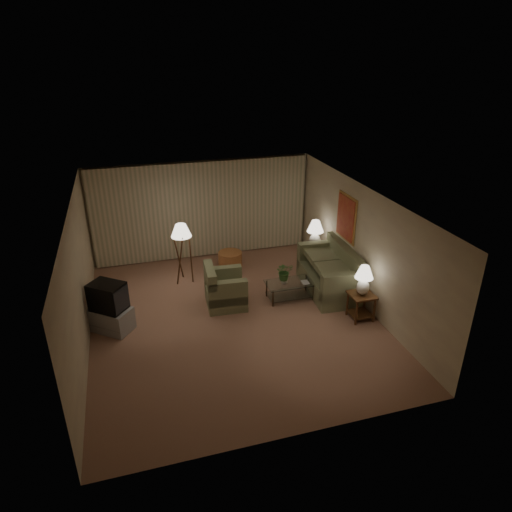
{
  "coord_description": "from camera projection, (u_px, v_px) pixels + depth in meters",
  "views": [
    {
      "loc": [
        -1.92,
        -8.3,
        5.45
      ],
      "look_at": [
        0.69,
        0.6,
        1.14
      ],
      "focal_mm": 32.0,
      "sensor_mm": 36.0,
      "label": 1
    }
  ],
  "objects": [
    {
      "name": "side_table_near",
      "position": [
        361.0,
        302.0,
        9.83
      ],
      "size": [
        0.52,
        0.52,
        0.6
      ],
      "color": "#3B2110",
      "rests_on": "ground"
    },
    {
      "name": "armchair",
      "position": [
        226.0,
        290.0,
        10.37
      ],
      "size": [
        1.04,
        1.0,
        0.77
      ],
      "rotation": [
        0.0,
        0.0,
        1.5
      ],
      "color": "gray",
      "rests_on": "ground"
    },
    {
      "name": "floor_lamp",
      "position": [
        183.0,
        252.0,
        11.23
      ],
      "size": [
        0.5,
        0.5,
        1.54
      ],
      "color": "#3B2110",
      "rests_on": "ground"
    },
    {
      "name": "sofa",
      "position": [
        329.0,
        274.0,
        10.95
      ],
      "size": [
        2.16,
        1.32,
        0.89
      ],
      "rotation": [
        0.0,
        0.0,
        -1.65
      ],
      "color": "gray",
      "rests_on": "ground"
    },
    {
      "name": "book",
      "position": [
        302.0,
        283.0,
        10.59
      ],
      "size": [
        0.18,
        0.23,
        0.02
      ],
      "primitive_type": "imported",
      "rotation": [
        0.0,
        0.0,
        -0.06
      ],
      "color": "olive",
      "rests_on": "coffee_table"
    },
    {
      "name": "table_lamp_near",
      "position": [
        364.0,
        278.0,
        9.58
      ],
      "size": [
        0.39,
        0.39,
        0.67
      ],
      "color": "white",
      "rests_on": "side_table_near"
    },
    {
      "name": "coffee_table",
      "position": [
        290.0,
        288.0,
        10.67
      ],
      "size": [
        1.14,
        0.62,
        0.41
      ],
      "color": "silver",
      "rests_on": "ground"
    },
    {
      "name": "crt_tv",
      "position": [
        108.0,
        296.0,
        9.28
      ],
      "size": [
        1.16,
        1.15,
        0.59
      ],
      "primitive_type": "cube",
      "rotation": [
        0.0,
        0.0,
        -0.67
      ],
      "color": "black",
      "rests_on": "tv_cabinet"
    },
    {
      "name": "ottoman",
      "position": [
        230.0,
        260.0,
        12.23
      ],
      "size": [
        0.71,
        0.71,
        0.42
      ],
      "primitive_type": "cylinder",
      "rotation": [
        0.0,
        0.0,
        0.13
      ],
      "color": "#B56D3D",
      "rests_on": "ground"
    },
    {
      "name": "side_table_far",
      "position": [
        314.0,
        254.0,
        12.1
      ],
      "size": [
        0.45,
        0.38,
        0.6
      ],
      "color": "#3B2110",
      "rests_on": "ground"
    },
    {
      "name": "flowers",
      "position": [
        285.0,
        269.0,
        10.41
      ],
      "size": [
        0.43,
        0.38,
        0.43
      ],
      "primitive_type": "imported",
      "rotation": [
        0.0,
        0.0,
        -0.12
      ],
      "color": "#407333",
      "rests_on": "vase"
    },
    {
      "name": "vase",
      "position": [
        284.0,
        280.0,
        10.54
      ],
      "size": [
        0.17,
        0.17,
        0.17
      ],
      "primitive_type": "imported",
      "rotation": [
        0.0,
        0.0,
        -0.09
      ],
      "color": "white",
      "rests_on": "coffee_table"
    },
    {
      "name": "ground",
      "position": [
        233.0,
        318.0,
        10.01
      ],
      "size": [
        7.0,
        7.0,
        0.0
      ],
      "primitive_type": "plane",
      "color": "#9E6E57",
      "rests_on": "ground"
    },
    {
      "name": "table_lamp_far",
      "position": [
        315.0,
        232.0,
        11.82
      ],
      "size": [
        0.43,
        0.43,
        0.75
      ],
      "color": "white",
      "rests_on": "side_table_far"
    },
    {
      "name": "room_shell",
      "position": [
        217.0,
        220.0,
        10.6
      ],
      "size": [
        6.04,
        7.02,
        2.72
      ],
      "color": "beige",
      "rests_on": "ground"
    },
    {
      "name": "tv_cabinet",
      "position": [
        111.0,
        319.0,
        9.51
      ],
      "size": [
        1.35,
        1.35,
        0.5
      ],
      "primitive_type": "cube",
      "rotation": [
        0.0,
        0.0,
        -0.67
      ],
      "color": "#999A9C",
      "rests_on": "ground"
    }
  ]
}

